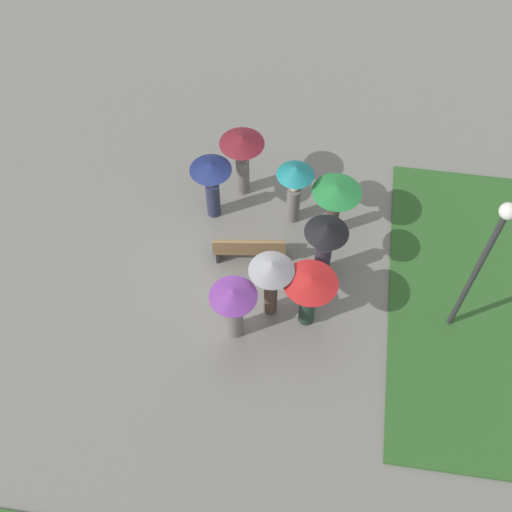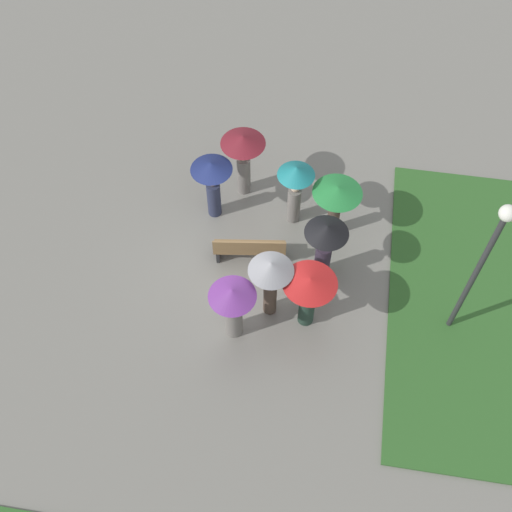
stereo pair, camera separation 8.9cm
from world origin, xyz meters
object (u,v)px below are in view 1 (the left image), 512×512
Objects in this scene: park_bench at (249,249)px; crowd_person_grey at (271,276)px; lamp_post at (485,255)px; crowd_person_teal at (295,184)px; crowd_person_navy at (211,179)px; crowd_person_purple at (234,304)px; crowd_person_green at (336,197)px; crowd_person_red at (310,290)px; crowd_person_black at (325,242)px; crowd_person_maroon at (242,152)px.

crowd_person_grey is at bearing 110.01° from park_bench.
crowd_person_teal is (3.92, -2.51, -1.46)m from lamp_post.
crowd_person_purple is at bearing -40.09° from crowd_person_navy.
crowd_person_red is at bearing 164.47° from crowd_person_green.
crowd_person_green is 2.77m from crowd_person_grey.
crowd_person_green is at bearing 29.21° from crowd_person_navy.
crowd_person_black is (3.05, -0.93, -1.48)m from lamp_post.
crowd_person_grey is (0.85, -0.13, 0.19)m from crowd_person_red.
crowd_person_maroon reaches higher than crowd_person_navy.
crowd_person_navy reaches higher than crowd_person_green.
crowd_person_green is at bearing 72.17° from crowd_person_red.
crowd_person_purple is at bearing 81.31° from park_bench.
park_bench is 0.92× the size of crowd_person_black.
crowd_person_maroon is 1.02× the size of crowd_person_teal.
crowd_person_navy is 3.22m from crowd_person_black.
crowd_person_black is at bearing -17.02° from lamp_post.
crowd_person_maroon is at bearing 60.03° from crowd_person_green.
crowd_person_grey is at bearing 146.30° from crowd_person_green.
crowd_person_red is 0.88m from crowd_person_grey.
crowd_person_maroon is (-0.62, -0.86, 0.14)m from crowd_person_navy.
crowd_person_purple reaches higher than park_bench.
crowd_person_maroon reaches higher than crowd_person_teal.
crowd_person_black is at bearing -102.58° from crowd_person_maroon.
crowd_person_red is 0.91× the size of crowd_person_grey.
park_bench is 2.12m from crowd_person_purple.
crowd_person_black is at bearing 166.16° from crowd_person_green.
crowd_person_purple is at bearing 140.91° from crowd_person_green.
crowd_person_black is 1.33m from crowd_person_green.
crowd_person_maroon reaches higher than crowd_person_grey.
crowd_person_green is at bearing -37.85° from lamp_post.
crowd_person_teal is (-0.20, -2.73, -0.11)m from crowd_person_grey.
crowd_person_maroon is at bearing -59.64° from crowd_person_purple.
lamp_post is at bearing -88.35° from crowd_person_maroon.
crowd_person_black reaches higher than park_bench.
crowd_person_teal is at bearing -81.25° from crowd_person_purple.
lamp_post is 3.97m from crowd_person_green.
crowd_person_grey is 1.01× the size of crowd_person_teal.
lamp_post is 4.35m from crowd_person_grey.
crowd_person_navy is at bearing -144.99° from crowd_person_grey.
crowd_person_black is at bearing 137.69° from crowd_person_grey.
crowd_person_green is at bearing -155.70° from park_bench.
lamp_post reaches higher than crowd_person_navy.
crowd_person_purple is (4.84, 0.90, -1.57)m from lamp_post.
lamp_post is (-4.81, 1.07, 2.34)m from park_bench.
crowd_person_grey is (1.07, 1.16, 0.14)m from crowd_person_black.
crowd_person_teal is at bearing -32.57° from lamp_post.
crowd_person_grey is at bearing 161.09° from crowd_person_red.
crowd_person_teal reaches higher than crowd_person_black.
crowd_person_maroon is (5.31, -3.25, -1.35)m from lamp_post.
crowd_person_teal is at bearing -85.00° from crowd_person_maroon.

